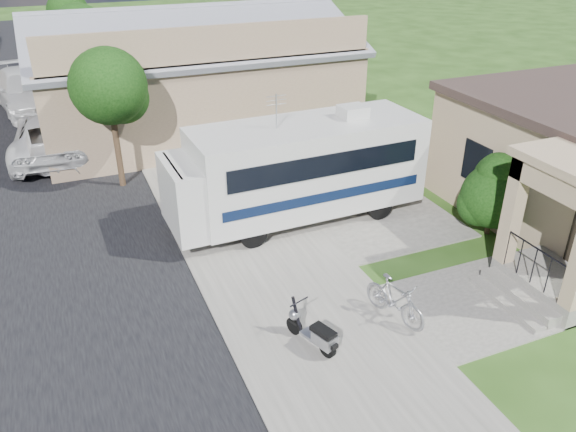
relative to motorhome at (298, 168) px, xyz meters
name	(u,v)px	position (x,y,z in m)	size (l,w,h in m)	color
ground	(350,309)	(-0.68, -4.55, -1.63)	(120.00, 120.00, 0.00)	#1E3C10
street_slab	(4,192)	(-8.18, 5.45, -1.62)	(9.00, 80.00, 0.02)	black
sidewalk_slab	(197,162)	(-1.68, 5.45, -1.60)	(4.00, 80.00, 0.06)	#5F5C56
driveway_slab	(323,213)	(0.82, -0.05, -1.61)	(7.00, 6.00, 0.05)	#5F5C56
walk_slab	(485,302)	(2.32, -5.55, -1.61)	(4.00, 3.00, 0.05)	#5F5C56
warehouse	(192,82)	(-0.68, 9.42, 0.35)	(12.50, 8.40, 5.04)	#846B52
street_tree_a	(112,89)	(-4.38, 4.50, 1.61)	(2.44, 2.40, 4.58)	#312215
street_tree_b	(83,33)	(-4.38, 14.50, 1.76)	(2.44, 2.40, 4.73)	#312215
street_tree_c	(70,14)	(-4.38, 23.50, 1.47)	(2.44, 2.40, 4.42)	#312215
motorhome	(298,168)	(0.00, 0.00, 0.00)	(7.49, 2.59, 3.81)	#B8B8B3
shrub	(494,193)	(4.65, -2.87, -0.39)	(1.98, 1.89, 2.43)	#312215
scooter	(314,333)	(-2.04, -5.45, -1.21)	(0.71, 1.36, 0.92)	black
bicycle	(395,302)	(-0.02, -5.29, -1.13)	(0.48, 1.68, 1.01)	#93949A
pickup_truck	(53,135)	(-6.40, 8.31, -0.82)	(2.71, 5.88, 1.63)	silver
van	(28,91)	(-7.17, 14.94, -0.71)	(2.59, 6.37, 1.85)	silver
garden_hose	(502,282)	(3.16, -5.14, -1.53)	(0.44, 0.44, 0.20)	#125D29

